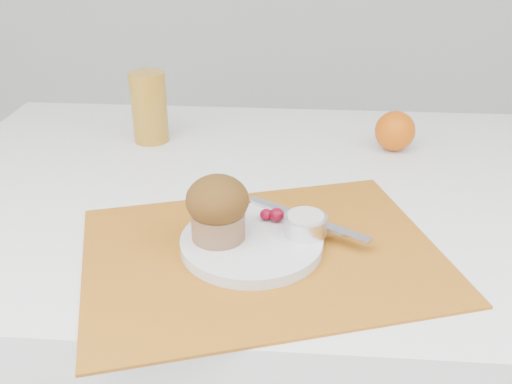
# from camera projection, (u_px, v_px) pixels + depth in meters

# --- Properties ---
(table) EXTENTS (1.20, 0.80, 0.75)m
(table) POSITION_uv_depth(u_px,v_px,m) (265.00, 351.00, 1.15)
(table) COLOR white
(table) RESTS_ON ground
(placemat) EXTENTS (0.57, 0.48, 0.00)m
(placemat) POSITION_uv_depth(u_px,v_px,m) (262.00, 254.00, 0.78)
(placemat) COLOR #AB6217
(placemat) RESTS_ON table
(plate) EXTENTS (0.21, 0.21, 0.02)m
(plate) POSITION_uv_depth(u_px,v_px,m) (252.00, 243.00, 0.79)
(plate) COLOR silver
(plate) RESTS_ON placemat
(ramekin) EXTENTS (0.07, 0.07, 0.03)m
(ramekin) POSITION_uv_depth(u_px,v_px,m) (305.00, 225.00, 0.79)
(ramekin) COLOR silver
(ramekin) RESTS_ON plate
(cream) EXTENTS (0.06, 0.06, 0.01)m
(cream) POSITION_uv_depth(u_px,v_px,m) (306.00, 217.00, 0.79)
(cream) COLOR beige
(cream) RESTS_ON ramekin
(raspberry_near) EXTENTS (0.02, 0.02, 0.02)m
(raspberry_near) POSITION_uv_depth(u_px,v_px,m) (266.00, 215.00, 0.83)
(raspberry_near) COLOR #590214
(raspberry_near) RESTS_ON plate
(raspberry_far) EXTENTS (0.02, 0.02, 0.02)m
(raspberry_far) POSITION_uv_depth(u_px,v_px,m) (277.00, 215.00, 0.82)
(raspberry_far) COLOR #500210
(raspberry_far) RESTS_ON plate
(butter_knife) EXTENTS (0.18, 0.12, 0.01)m
(butter_knife) POSITION_uv_depth(u_px,v_px,m) (307.00, 219.00, 0.83)
(butter_knife) COLOR #B3B4BC
(butter_knife) RESTS_ON plate
(orange) EXTENTS (0.08, 0.08, 0.08)m
(orange) POSITION_uv_depth(u_px,v_px,m) (395.00, 131.00, 1.10)
(orange) COLOR #DB5A07
(orange) RESTS_ON table
(juice_glass) EXTENTS (0.09, 0.09, 0.14)m
(juice_glass) POSITION_uv_depth(u_px,v_px,m) (149.00, 107.00, 1.12)
(juice_glass) COLOR #B47F21
(juice_glass) RESTS_ON table
(muffin) EXTENTS (0.09, 0.09, 0.09)m
(muffin) POSITION_uv_depth(u_px,v_px,m) (218.00, 208.00, 0.77)
(muffin) COLOR #906745
(muffin) RESTS_ON plate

